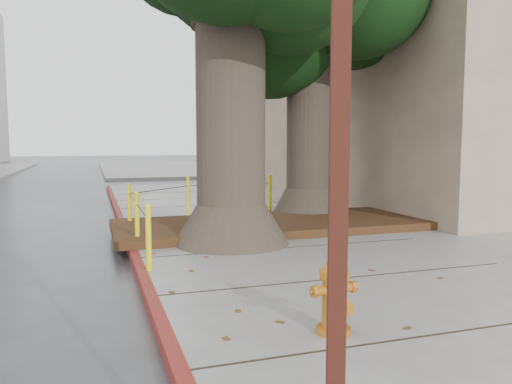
{
  "coord_description": "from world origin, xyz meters",
  "views": [
    {
      "loc": [
        -2.61,
        -5.72,
        1.93
      ],
      "look_at": [
        -0.02,
        2.15,
        1.1
      ],
      "focal_mm": 35.0,
      "sensor_mm": 36.0,
      "label": 1
    }
  ],
  "objects_px": {
    "fire_hydrant": "(334,294)",
    "car_silver": "(281,168)",
    "signpost": "(338,211)",
    "car_red": "(346,165)"
  },
  "relations": [
    {
      "from": "fire_hydrant",
      "to": "car_silver",
      "type": "relative_size",
      "value": 0.19
    },
    {
      "from": "signpost",
      "to": "car_red",
      "type": "distance_m",
      "value": 26.92
    },
    {
      "from": "fire_hydrant",
      "to": "car_red",
      "type": "height_order",
      "value": "car_red"
    },
    {
      "from": "signpost",
      "to": "car_red",
      "type": "relative_size",
      "value": 0.71
    },
    {
      "from": "signpost",
      "to": "car_silver",
      "type": "height_order",
      "value": "signpost"
    },
    {
      "from": "fire_hydrant",
      "to": "car_silver",
      "type": "height_order",
      "value": "car_silver"
    },
    {
      "from": "car_silver",
      "to": "car_red",
      "type": "relative_size",
      "value": 1.04
    },
    {
      "from": "fire_hydrant",
      "to": "signpost",
      "type": "xyz_separation_m",
      "value": [
        -1.29,
        -2.5,
        1.16
      ]
    },
    {
      "from": "car_silver",
      "to": "car_red",
      "type": "height_order",
      "value": "car_silver"
    },
    {
      "from": "fire_hydrant",
      "to": "car_red",
      "type": "bearing_deg",
      "value": 57.0
    }
  ]
}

